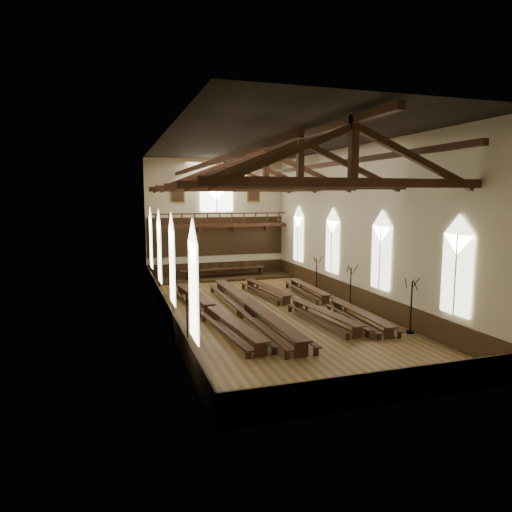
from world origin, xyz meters
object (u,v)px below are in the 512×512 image
Objects in this scene: high_table at (223,270)px; candelabrum_right_near at (411,317)px; refectory_row_c at (292,300)px; refectory_row_d at (332,300)px; refectory_row_a at (211,309)px; candelabrum_left_mid at (173,307)px; candelabrum_left_near at (187,330)px; dais at (223,278)px; refectory_row_b at (251,306)px; candelabrum_right_far at (316,280)px; candelabrum_left_far at (159,282)px; candelabrum_right_mid at (350,294)px.

high_table is 2.57× the size of candelabrum_right_near.
refectory_row_c is 1.93× the size of high_table.
refectory_row_a is at bearing -179.17° from refectory_row_d.
candelabrum_right_near is (11.10, -6.24, 0.16)m from candelabrum_left_mid.
candelabrum_left_mid is (-2.10, 0.35, 0.15)m from refectory_row_a.
refectory_row_c is 5.19× the size of candelabrum_left_near.
refectory_row_c is 2.46m from refectory_row_d.
candelabrum_left_near reaches higher than candelabrum_left_mid.
refectory_row_a reaches higher than dais.
refectory_row_b is 1.31× the size of dais.
refectory_row_d is 5.47× the size of candelabrum_right_far.
candelabrum_right_near reaches higher than high_table.
candelabrum_left_far is at bearing -143.93° from high_table.
refectory_row_c is 1.02× the size of refectory_row_d.
refectory_row_a is 6.30× the size of candelabrum_left_mid.
high_table is 12.90m from candelabrum_left_mid.
refectory_row_a is at bearing 146.80° from candelabrum_right_near.
candelabrum_right_near is 11.09m from candelabrum_right_far.
refectory_row_a is 1.06× the size of refectory_row_d.
candelabrum_right_far reaches higher than refectory_row_c.
refectory_row_a is 5.38× the size of candelabrum_left_near.
candelabrum_right_mid is at bearing -0.80° from candelabrum_left_mid.
refectory_row_b is 6.14m from candelabrum_left_near.
candelabrum_left_far is 0.90× the size of candelabrum_right_near.
candelabrum_right_near is (3.73, -6.66, 0.35)m from refectory_row_c.
candelabrum_left_near is at bearing -109.01° from dais.
candelabrum_left_near is (-5.69, -16.52, 0.06)m from high_table.
dais is 12.91m from candelabrum_left_mid.
refectory_row_b is 8.68m from candelabrum_right_far.
refectory_row_d is (7.64, 0.11, -0.06)m from refectory_row_a.
candelabrum_right_mid is at bearing 90.00° from candelabrum_right_near.
dais is at bearing 98.56° from refectory_row_c.
candelabrum_right_near reaches higher than refectory_row_d.
candelabrum_right_far is (6.71, 5.51, 0.17)m from refectory_row_b.
refectory_row_d is 1.39m from candelabrum_right_mid.
refectory_row_b is 12.31m from high_table.
refectory_row_b is 3.18m from refectory_row_c.
refectory_row_d is at bearing -1.42° from candelabrum_left_mid.
refectory_row_d is (5.36, 0.42, -0.10)m from refectory_row_b.
refectory_row_a is 5.56× the size of candelabrum_right_mid.
dais is at bearing 180.00° from high_table.
high_table is 17.47m from candelabrum_left_near.
candelabrum_left_far is 0.97× the size of candelabrum_right_mid.
candelabrum_right_near is at bearing -77.26° from refectory_row_d.
refectory_row_b is at bearing -96.09° from dais.
candelabrum_left_near is at bearing -109.01° from high_table.
refectory_row_d is at bearing -176.38° from candelabrum_right_mid.
high_table is 2.90× the size of candelabrum_right_far.
refectory_row_c reaches higher than refectory_row_d.
dais is 12.93m from candelabrum_right_mid.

